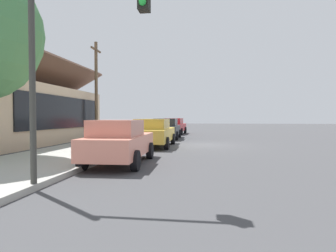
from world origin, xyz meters
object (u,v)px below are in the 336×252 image
(car_coral, at_px, (119,142))
(car_charcoal, at_px, (166,128))
(car_cherry, at_px, (174,126))
(utility_pole_wooden, at_px, (96,88))
(car_mustard, at_px, (154,132))
(traffic_light_main, at_px, (76,35))
(fire_hydrant_red, at_px, (122,139))

(car_coral, distance_m, car_charcoal, 12.13)
(car_cherry, bearing_deg, utility_pole_wooden, 145.93)
(car_cherry, bearing_deg, car_charcoal, -176.45)
(car_mustard, distance_m, utility_pole_wooden, 8.20)
(traffic_light_main, relative_size, utility_pole_wooden, 0.69)
(car_mustard, bearing_deg, utility_pole_wooden, 46.10)
(car_coral, bearing_deg, traffic_light_main, -178.50)
(car_mustard, relative_size, fire_hydrant_red, 6.87)
(traffic_light_main, height_order, utility_pole_wooden, utility_pole_wooden)
(fire_hydrant_red, bearing_deg, car_mustard, -50.40)
(car_cherry, xyz_separation_m, utility_pole_wooden, (-7.09, 5.30, 3.11))
(utility_pole_wooden, relative_size, fire_hydrant_red, 10.56)
(car_coral, xyz_separation_m, fire_hydrant_red, (4.89, 1.43, -0.32))
(car_coral, relative_size, car_charcoal, 0.92)
(car_mustard, distance_m, car_cherry, 12.30)
(car_charcoal, bearing_deg, traffic_light_main, 179.59)
(car_mustard, distance_m, traffic_light_main, 10.34)
(utility_pole_wooden, bearing_deg, car_charcoal, -81.80)
(car_coral, height_order, utility_pole_wooden, utility_pole_wooden)
(car_mustard, height_order, traffic_light_main, traffic_light_main)
(car_coral, height_order, car_charcoal, same)
(utility_pole_wooden, bearing_deg, car_mustard, -133.36)
(car_charcoal, relative_size, utility_pole_wooden, 0.64)
(car_charcoal, xyz_separation_m, car_cherry, (6.31, 0.10, -0.00))
(car_mustard, relative_size, traffic_light_main, 0.94)
(car_coral, relative_size, utility_pole_wooden, 0.59)
(car_coral, height_order, traffic_light_main, traffic_light_main)
(traffic_light_main, bearing_deg, car_coral, 3.38)
(traffic_light_main, xyz_separation_m, utility_pole_wooden, (15.19, 5.66, 0.44))
(car_cherry, distance_m, utility_pole_wooden, 9.38)
(car_mustard, distance_m, fire_hydrant_red, 1.99)
(car_mustard, height_order, car_cherry, same)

